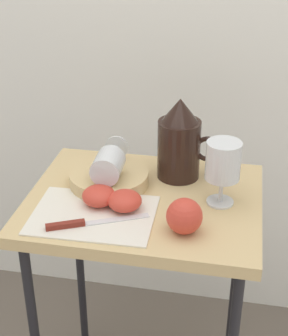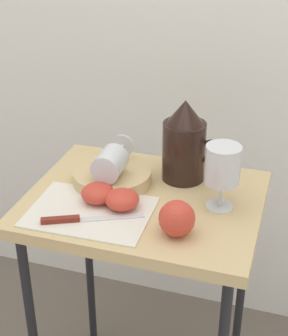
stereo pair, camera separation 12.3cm
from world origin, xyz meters
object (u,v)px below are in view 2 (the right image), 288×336
wine_glass_tipped_near (110,163)px  knife (77,219)px  pitcher (184,148)px  apple_half_right (122,199)px  basket_tray (112,177)px  apple_whole (177,218)px  table (144,225)px  wine_glass_upright (222,168)px  apple_half_left (98,193)px

wine_glass_tipped_near → knife: wine_glass_tipped_near is taller
pitcher → apple_half_right: bearing=-118.0°
basket_tray → apple_half_right: (0.06, -0.11, 0.01)m
basket_tray → apple_whole: 0.27m
table → wine_glass_tipped_near: wine_glass_tipped_near is taller
wine_glass_upright → wine_glass_tipped_near: wine_glass_upright is taller
knife → table: bearing=53.2°
wine_glass_upright → basket_tray: bearing=173.3°
pitcher → knife: bearing=-123.2°
wine_glass_tipped_near → table: bearing=-10.8°
basket_tray → wine_glass_upright: bearing=-6.7°
apple_half_left → knife: 0.09m
basket_tray → wine_glass_tipped_near: size_ratio=1.30×
apple_half_right → knife: size_ratio=0.37×
wine_glass_tipped_near → apple_half_right: (0.06, -0.08, -0.04)m
wine_glass_upright → apple_half_left: (-0.28, -0.07, -0.08)m
apple_whole → knife: 0.22m
table → apple_half_left: 0.15m
table → apple_half_right: 0.13m
apple_half_left → apple_whole: size_ratio=1.00×
basket_tray → apple_half_left: 0.10m
apple_half_right → knife: 0.11m
pitcher → table: bearing=-118.4°
pitcher → apple_half_left: 0.25m
basket_tray → apple_whole: bearing=-38.5°
pitcher → apple_half_left: size_ratio=2.67×
apple_half_left → knife: (-0.01, -0.09, -0.02)m
wine_glass_tipped_near → apple_half_left: bearing=-94.6°
wine_glass_tipped_near → apple_whole: size_ratio=1.91×
apple_half_right → table: bearing=62.9°
knife → wine_glass_tipped_near: bearing=83.4°
table → apple_half_right: apple_half_right is taller
apple_half_left → apple_half_right: 0.06m
apple_half_left → knife: size_ratio=0.37×
basket_tray → apple_whole: size_ratio=2.49×
wine_glass_upright → wine_glass_tipped_near: (-0.27, 0.01, -0.03)m
wine_glass_tipped_near → apple_half_left: (-0.01, -0.07, -0.04)m
wine_glass_upright → apple_half_right: size_ratio=1.99×
table → basket_tray: bearing=155.6°
basket_tray → wine_glass_upright: (0.28, -0.03, 0.09)m
table → basket_tray: size_ratio=3.67×
table → apple_half_left: bearing=-150.7°
basket_tray → apple_whole: apple_whole is taller
basket_tray → knife: bearing=-93.4°
apple_half_left → table: bearing=29.3°
apple_half_left → wine_glass_upright: bearing=13.3°
table → wine_glass_tipped_near: (-0.09, 0.02, 0.15)m
pitcher → apple_half_left: pitcher is taller
basket_tray → knife: 0.19m
knife → apple_whole: bearing=6.1°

